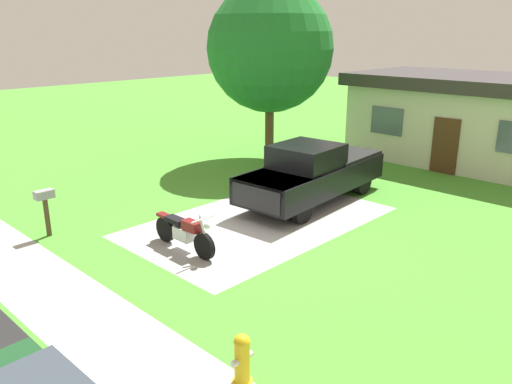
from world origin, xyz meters
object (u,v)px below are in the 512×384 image
at_px(shade_tree, 270,49).
at_px(neighbor_house, 474,118).
at_px(mailbox, 45,201).
at_px(fire_hydrant, 242,360).
at_px(motorcycle, 184,232).
at_px(pickup_truck, 314,172).

relative_size(shade_tree, neighbor_house, 0.73).
distance_m(mailbox, neighbor_house, 16.48).
bearing_deg(shade_tree, mailbox, -82.38).
relative_size(fire_hydrant, neighbor_house, 0.09).
bearing_deg(motorcycle, neighbor_house, 84.12).
bearing_deg(pickup_truck, neighbor_house, 80.04).
xyz_separation_m(mailbox, shade_tree, (-1.35, 10.09, 3.54)).
height_order(motorcycle, neighbor_house, neighbor_house).
relative_size(motorcycle, neighbor_house, 0.23).
bearing_deg(mailbox, pickup_truck, 65.70).
relative_size(motorcycle, pickup_truck, 0.38).
distance_m(mailbox, shade_tree, 10.78).
bearing_deg(neighbor_house, motorcycle, -95.88).
xyz_separation_m(motorcycle, neighbor_house, (1.42, 13.82, 1.32)).
distance_m(fire_hydrant, mailbox, 7.97).
bearing_deg(motorcycle, fire_hydrant, -28.73).
height_order(mailbox, shade_tree, shade_tree).
bearing_deg(shade_tree, neighbor_house, 42.88).
xyz_separation_m(motorcycle, shade_tree, (-4.67, 8.16, 4.04)).
height_order(fire_hydrant, neighbor_house, neighbor_house).
relative_size(mailbox, neighbor_house, 0.13).
height_order(motorcycle, pickup_truck, pickup_truck).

